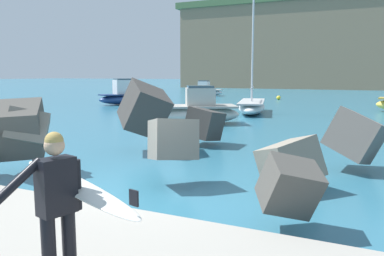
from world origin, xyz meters
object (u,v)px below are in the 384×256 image
at_px(surfer_with_board, 64,198).
at_px(boat_mid_left, 252,106).
at_px(boat_near_centre, 127,96).
at_px(boat_far_centre, 194,111).
at_px(mooring_buoy_middle, 144,98).
at_px(mooring_buoy_outer, 279,98).
at_px(boat_near_left, 206,91).

distance_m(surfer_with_board, boat_mid_left, 22.87).
bearing_deg(boat_mid_left, boat_near_centre, 166.14).
xyz_separation_m(boat_mid_left, boat_far_centre, (-1.07, -6.93, 0.17)).
distance_m(boat_far_centre, mooring_buoy_middle, 20.25).
bearing_deg(boat_near_centre, boat_far_centre, -41.62).
distance_m(boat_far_centre, mooring_buoy_outer, 21.76).
distance_m(boat_near_centre, boat_mid_left, 12.65).
distance_m(boat_near_centre, mooring_buoy_outer, 15.93).
height_order(boat_mid_left, boat_far_centre, boat_mid_left).
xyz_separation_m(boat_mid_left, mooring_buoy_middle, (-14.03, 8.62, -0.27)).
xyz_separation_m(boat_far_centre, mooring_buoy_outer, (-0.51, 21.75, -0.45)).
bearing_deg(boat_mid_left, boat_near_left, 121.49).
distance_m(surfer_with_board, boat_near_centre, 30.53).
xyz_separation_m(surfer_with_board, boat_mid_left, (-4.61, 22.39, -0.78)).
bearing_deg(boat_near_left, mooring_buoy_middle, -103.94).
distance_m(surfer_with_board, mooring_buoy_outer, 37.73).
distance_m(boat_mid_left, mooring_buoy_middle, 16.47).
bearing_deg(mooring_buoy_outer, boat_mid_left, -83.92).
bearing_deg(surfer_with_board, boat_far_centre, 110.17).
height_order(boat_far_centre, mooring_buoy_outer, boat_far_centre).
height_order(boat_mid_left, mooring_buoy_middle, boat_mid_left).
height_order(boat_near_left, mooring_buoy_middle, boat_near_left).
height_order(surfer_with_board, mooring_buoy_outer, surfer_with_board).
bearing_deg(boat_near_left, mooring_buoy_outer, -21.79).
height_order(surfer_with_board, boat_mid_left, boat_mid_left).
bearing_deg(surfer_with_board, boat_near_left, 111.38).
height_order(surfer_with_board, boat_far_centre, boat_far_centre).
bearing_deg(mooring_buoy_middle, boat_near_left, 76.06).
height_order(surfer_with_board, mooring_buoy_middle, surfer_with_board).
xyz_separation_m(boat_near_centre, boat_far_centre, (11.22, -9.96, -0.03)).
relative_size(boat_near_left, boat_near_centre, 0.79).
distance_m(surfer_with_board, mooring_buoy_middle, 36.19).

